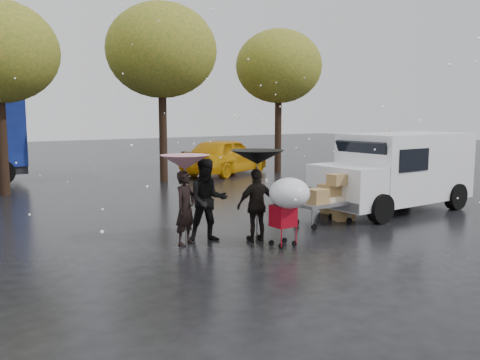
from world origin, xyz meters
TOP-DOWN VIEW (x-y plane):
  - ground at (0.00, 0.00)m, footprint 90.00×90.00m
  - person_pink at (-1.67, 0.61)m, footprint 0.68×0.58m
  - person_middle at (-1.12, 0.60)m, footprint 1.06×0.95m
  - person_black at (-0.26, -0.02)m, footprint 0.98×0.55m
  - umbrella_pink at (-1.67, 0.61)m, footprint 1.02×1.02m
  - umbrella_black at (-0.26, -0.02)m, footprint 1.16×1.16m
  - vendor_cart at (2.16, 0.34)m, footprint 1.52×0.80m
  - shopping_cart at (-0.07, -0.84)m, footprint 0.84×0.84m
  - white_van at (5.20, 0.58)m, footprint 4.91×2.18m
  - box_ground_near at (2.90, 0.46)m, footprint 0.62×0.55m
  - box_ground_far at (3.32, 1.35)m, footprint 0.48×0.41m
  - yellow_taxi at (5.97, 10.67)m, footprint 5.32×3.77m
  - tree_row at (-0.47, 10.00)m, footprint 21.60×4.40m

SIDE VIEW (x-z plane):
  - ground at x=0.00m, z-range 0.00..0.00m
  - box_ground_far at x=3.32m, z-range 0.00..0.33m
  - box_ground_near at x=2.90m, z-range 0.00..0.47m
  - vendor_cart at x=2.16m, z-range 0.09..1.36m
  - person_pink at x=-1.67m, z-range 0.00..1.57m
  - person_black at x=-0.26m, z-range 0.00..1.58m
  - yellow_taxi at x=5.97m, z-range 0.00..1.68m
  - person_middle at x=-1.12m, z-range 0.00..1.80m
  - shopping_cart at x=-0.07m, z-range 0.33..1.80m
  - white_van at x=5.20m, z-range 0.06..2.26m
  - umbrella_pink at x=-1.67m, z-range 0.80..2.71m
  - umbrella_black at x=-0.26m, z-range 0.84..2.83m
  - tree_row at x=-0.47m, z-range 1.46..8.58m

